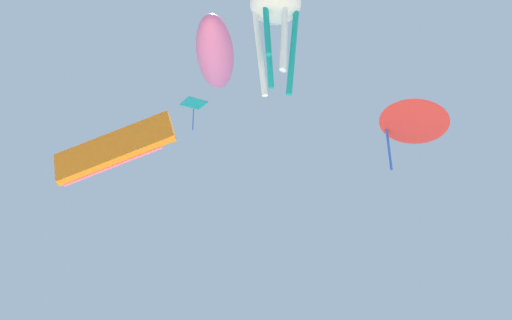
{
  "coord_description": "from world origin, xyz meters",
  "views": [
    {
      "loc": [
        2.17,
        -15.52,
        1.94
      ],
      "look_at": [
        0.53,
        6.45,
        10.51
      ],
      "focal_mm": 40.62,
      "sensor_mm": 36.0,
      "label": 1
    }
  ],
  "objects_px": {
    "kite_diamond_teal": "(194,105)",
    "kite_octopus_white": "(276,9)",
    "kite_delta_red": "(414,118)",
    "kite_parafoil_orange": "(114,149)",
    "kite_inflatable_pink": "(215,54)"
  },
  "relations": [
    {
      "from": "kite_octopus_white",
      "to": "kite_diamond_teal",
      "type": "bearing_deg",
      "value": 56.71
    },
    {
      "from": "kite_diamond_teal",
      "to": "kite_delta_red",
      "type": "bearing_deg",
      "value": 109.0
    },
    {
      "from": "kite_delta_red",
      "to": "kite_octopus_white",
      "type": "xyz_separation_m",
      "value": [
        -7.98,
        -4.49,
        4.93
      ]
    },
    {
      "from": "kite_delta_red",
      "to": "kite_parafoil_orange",
      "type": "relative_size",
      "value": 0.88
    },
    {
      "from": "kite_inflatable_pink",
      "to": "kite_parafoil_orange",
      "type": "bearing_deg",
      "value": 145.63
    },
    {
      "from": "kite_diamond_teal",
      "to": "kite_octopus_white",
      "type": "height_order",
      "value": "kite_diamond_teal"
    },
    {
      "from": "kite_parafoil_orange",
      "to": "kite_inflatable_pink",
      "type": "bearing_deg",
      "value": -116.83
    },
    {
      "from": "kite_diamond_teal",
      "to": "kite_octopus_white",
      "type": "xyz_separation_m",
      "value": [
        7.35,
        -14.87,
        -1.73
      ]
    },
    {
      "from": "kite_delta_red",
      "to": "kite_octopus_white",
      "type": "bearing_deg",
      "value": -119.65
    },
    {
      "from": "kite_parafoil_orange",
      "to": "kite_diamond_teal",
      "type": "distance_m",
      "value": 19.49
    },
    {
      "from": "kite_delta_red",
      "to": "kite_octopus_white",
      "type": "height_order",
      "value": "kite_octopus_white"
    },
    {
      "from": "kite_delta_red",
      "to": "kite_octopus_white",
      "type": "distance_m",
      "value": 10.4
    },
    {
      "from": "kite_inflatable_pink",
      "to": "kite_parafoil_orange",
      "type": "xyz_separation_m",
      "value": [
        -3.85,
        -6.63,
        -9.33
      ]
    },
    {
      "from": "kite_diamond_teal",
      "to": "kite_parafoil_orange",
      "type": "bearing_deg",
      "value": 50.74
    },
    {
      "from": "kite_delta_red",
      "to": "kite_parafoil_orange",
      "type": "xyz_separation_m",
      "value": [
        -16.01,
        -5.95,
        -3.94
      ]
    }
  ]
}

